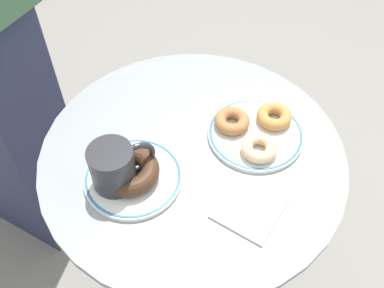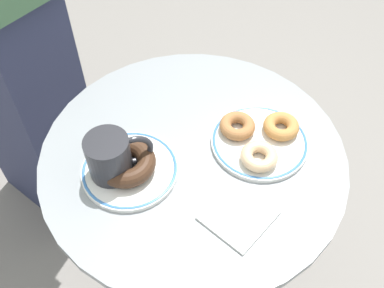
# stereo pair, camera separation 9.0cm
# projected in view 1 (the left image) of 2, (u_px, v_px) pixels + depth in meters

# --- Properties ---
(cafe_table) EXTENTS (0.64, 0.64, 0.75)m
(cafe_table) POSITION_uv_depth(u_px,v_px,m) (192.00, 207.00, 1.10)
(cafe_table) COLOR gray
(cafe_table) RESTS_ON ground
(plate_left) EXTENTS (0.20, 0.20, 0.01)m
(plate_left) POSITION_uv_depth(u_px,v_px,m) (133.00, 177.00, 0.88)
(plate_left) COLOR white
(plate_left) RESTS_ON cafe_table
(plate_right) EXTENTS (0.21, 0.21, 0.01)m
(plate_right) POSITION_uv_depth(u_px,v_px,m) (255.00, 134.00, 0.96)
(plate_right) COLOR white
(plate_right) RESTS_ON cafe_table
(donut_chocolate) EXTENTS (0.16, 0.16, 0.04)m
(donut_chocolate) POSITION_uv_depth(u_px,v_px,m) (130.00, 171.00, 0.87)
(donut_chocolate) COLOR #422819
(donut_chocolate) RESTS_ON plate_left
(donut_old_fashioned) EXTENTS (0.09, 0.09, 0.03)m
(donut_old_fashioned) POSITION_uv_depth(u_px,v_px,m) (274.00, 116.00, 0.96)
(donut_old_fashioned) COLOR #BC7F42
(donut_old_fashioned) RESTS_ON plate_right
(donut_cinnamon) EXTENTS (0.11, 0.11, 0.03)m
(donut_cinnamon) POSITION_uv_depth(u_px,v_px,m) (232.00, 121.00, 0.96)
(donut_cinnamon) COLOR #A36B3D
(donut_cinnamon) RESTS_ON plate_right
(donut_glazed) EXTENTS (0.10, 0.10, 0.03)m
(donut_glazed) POSITION_uv_depth(u_px,v_px,m) (259.00, 148.00, 0.91)
(donut_glazed) COLOR #E0B789
(donut_glazed) RESTS_ON plate_right
(paper_napkin) EXTENTS (0.15, 0.14, 0.01)m
(paper_napkin) POSITION_uv_depth(u_px,v_px,m) (251.00, 207.00, 0.84)
(paper_napkin) COLOR white
(paper_napkin) RESTS_ON cafe_table
(coffee_mug) EXTENTS (0.13, 0.09, 0.10)m
(coffee_mug) POSITION_uv_depth(u_px,v_px,m) (115.00, 168.00, 0.84)
(coffee_mug) COLOR #28282D
(coffee_mug) RESTS_ON cafe_table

